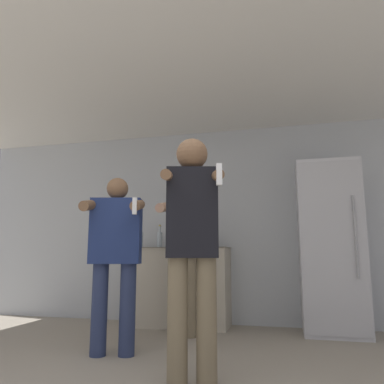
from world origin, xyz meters
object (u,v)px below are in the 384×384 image
Objects in this scene: person_man_side at (115,250)px; bottle_clear_vodka at (160,239)px; bottle_dark_rum at (140,239)px; person_spectator_back at (182,245)px; refrigerator at (330,246)px; person_woman_foreground at (192,241)px; bottle_red_label at (207,239)px.

bottle_clear_vodka is at bearing 92.38° from person_man_side.
person_spectator_back is (0.70, -0.52, -0.10)m from bottle_dark_rum.
bottle_dark_rum is 0.92× the size of bottle_clear_vodka.
bottle_clear_vodka is 0.69m from person_spectator_back.
refrigerator is 1.14× the size of person_spectator_back.
bottle_red_label is at bearing 98.70° from person_woman_foreground.
person_spectator_back is (-0.18, -0.52, -0.08)m from bottle_red_label.
person_woman_foreground is at bearing -119.44° from refrigerator.
bottle_clear_vodka is 1.05× the size of bottle_red_label.
refrigerator is 6.68× the size of bottle_clear_vodka.
refrigerator is at bearing 60.56° from person_woman_foreground.
bottle_red_label is 1.52m from person_man_side.
person_man_side reaches higher than bottle_red_label.
bottle_dark_rum is at bearing -180.00° from bottle_red_label.
person_man_side is (0.32, -1.41, -0.17)m from bottle_dark_rum.
person_man_side is at bearing -144.75° from refrigerator.
refrigerator is 2.31m from person_woman_foreground.
bottle_red_label is 0.16× the size of person_woman_foreground.
person_spectator_back reaches higher than person_man_side.
person_woman_foreground reaches higher than person_man_side.
person_woman_foreground is 1.01× the size of person_spectator_back.
person_man_side is at bearing -113.25° from person_spectator_back.
bottle_clear_vodka is 2.21m from person_woman_foreground.
person_woman_foreground is 1.05m from person_man_side.
person_spectator_back is (0.38, 0.88, 0.07)m from person_man_side.
bottle_dark_rum is 0.88m from person_spectator_back.
refrigerator reaches higher than bottle_red_label.
bottle_clear_vodka reaches higher than bottle_dark_rum.
person_woman_foreground is (-1.13, -2.01, -0.00)m from refrigerator.
person_spectator_back reaches higher than bottle_dark_rum.
bottle_clear_vodka reaches higher than bottle_red_label.
bottle_dark_rum is 0.16× the size of person_woman_foreground.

